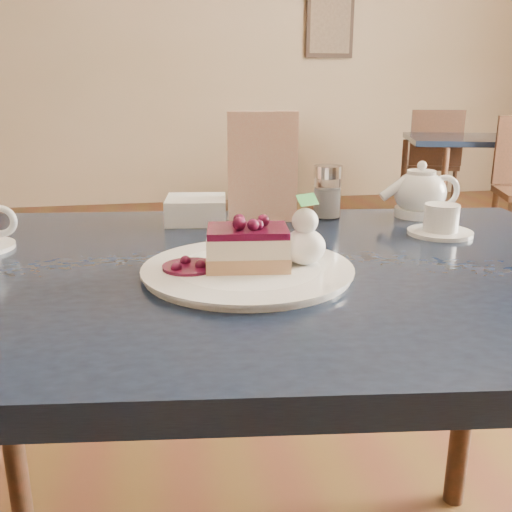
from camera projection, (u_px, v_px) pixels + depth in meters
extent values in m
cube|color=tan|center=(132.00, 35.00, 5.01)|extent=(8.00, 0.02, 3.00)
cube|color=black|center=(330.00, 27.00, 5.28)|extent=(0.45, 0.03, 0.55)
cube|color=black|center=(246.00, 276.00, 0.95)|extent=(1.36, 1.00, 0.04)
cylinder|color=#3F1F14|center=(5.00, 388.00, 1.37)|extent=(0.05, 0.05, 0.75)
cylinder|color=#3F1F14|center=(467.00, 375.00, 1.43)|extent=(0.05, 0.05, 0.75)
cylinder|color=white|center=(248.00, 270.00, 0.89)|extent=(0.32, 0.32, 0.01)
cube|color=tan|center=(248.00, 260.00, 0.88)|extent=(0.14, 0.11, 0.02)
cube|color=#F4E4C7|center=(248.00, 243.00, 0.87)|extent=(0.13, 0.10, 0.03)
cube|color=#360C19|center=(248.00, 231.00, 0.87)|extent=(0.13, 0.10, 0.01)
ellipsoid|color=white|center=(304.00, 247.00, 0.89)|extent=(0.07, 0.07, 0.06)
cylinder|color=#360C19|center=(190.00, 267.00, 0.87)|extent=(0.08, 0.08, 0.01)
torus|color=white|center=(0.00, 221.00, 1.02)|extent=(0.06, 0.01, 0.06)
cylinder|color=white|center=(440.00, 233.00, 1.12)|extent=(0.13, 0.13, 0.01)
cylinder|color=white|center=(441.00, 218.00, 1.12)|extent=(0.07, 0.07, 0.05)
ellipsoid|color=white|center=(420.00, 195.00, 1.27)|extent=(0.12, 0.12, 0.10)
cylinder|color=white|center=(422.00, 170.00, 1.25)|extent=(0.06, 0.06, 0.01)
cylinder|color=white|center=(387.00, 196.00, 1.26)|extent=(0.06, 0.02, 0.05)
cube|color=#F8EECD|center=(262.00, 167.00, 1.21)|extent=(0.15, 0.05, 0.23)
cylinder|color=white|center=(327.00, 198.00, 1.26)|extent=(0.06, 0.06, 0.09)
cylinder|color=silver|center=(328.00, 172.00, 1.24)|extent=(0.06, 0.06, 0.03)
cube|color=white|center=(196.00, 210.00, 1.23)|extent=(0.14, 0.14, 0.05)
cube|color=black|center=(478.00, 140.00, 4.07)|extent=(1.16, 1.04, 0.04)
cylinder|color=#3F1F14|center=(442.00, 200.00, 3.81)|extent=(0.04, 0.04, 0.69)
cylinder|color=#3F1F14|center=(403.00, 185.00, 4.39)|extent=(0.04, 0.04, 0.69)
cylinder|color=#3F1F14|center=(498.00, 182.00, 4.53)|extent=(0.04, 0.04, 0.69)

